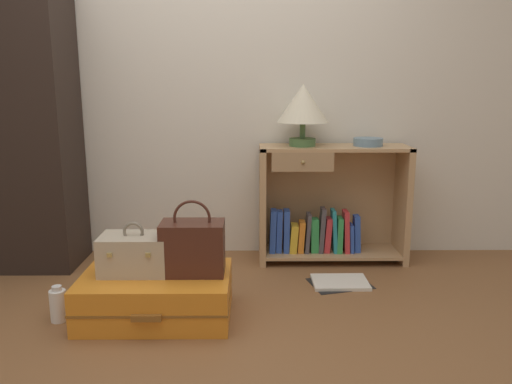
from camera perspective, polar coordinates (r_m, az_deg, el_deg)
ground_plane at (r=2.34m, az=-7.58°, el=-18.09°), size 9.00×9.00×0.00m
back_wall at (r=3.51m, az=-5.13°, el=14.19°), size 6.40×0.10×2.60m
bookshelf at (r=3.41m, az=8.01°, el=-1.72°), size 0.97×0.33×0.77m
table_lamp at (r=3.28m, az=5.31°, el=9.68°), size 0.33×0.33×0.39m
bowl at (r=3.37m, az=12.50°, el=5.52°), size 0.19×0.19×0.05m
suitcase_large at (r=2.68m, az=-11.12°, el=-11.33°), size 0.76×0.52×0.23m
train_case at (r=2.66m, az=-13.51°, el=-6.76°), size 0.34×0.23×0.27m
handbag at (r=2.58m, az=-7.13°, el=-6.16°), size 0.32×0.19×0.38m
bottle at (r=2.78m, az=-21.37°, el=-11.74°), size 0.08×0.08×0.19m
open_book_on_floor at (r=3.11m, az=9.43°, el=-10.00°), size 0.40×0.33×0.02m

